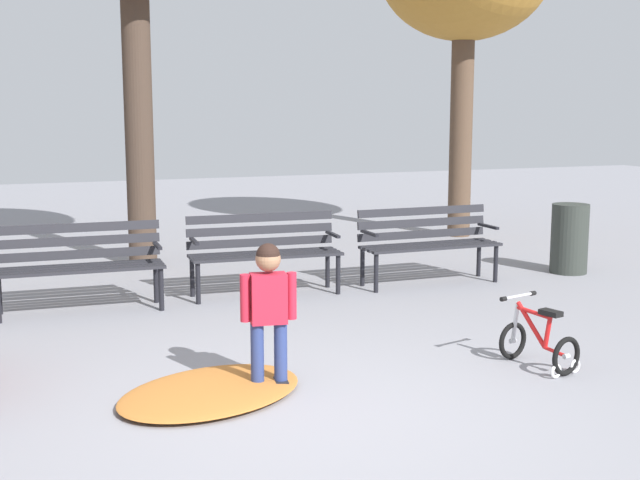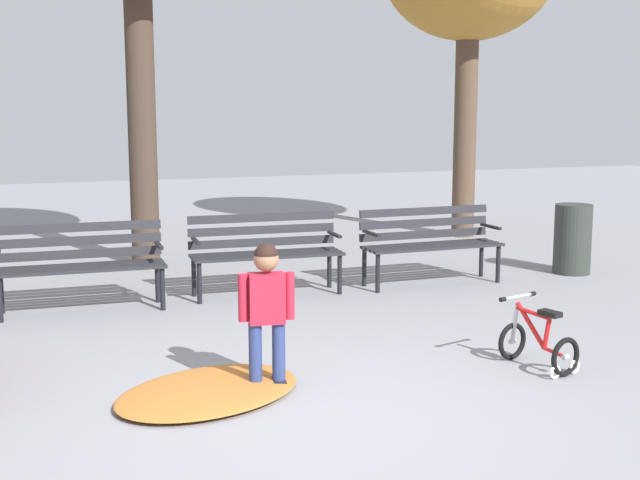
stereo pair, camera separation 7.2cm
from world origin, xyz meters
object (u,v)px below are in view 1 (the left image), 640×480
park_bench_far_right (427,238)px  park_bench_left (79,260)px  trash_bin (569,239)px  park_bench_right (264,247)px  kids_bicycle (539,342)px  child_standing (269,304)px

park_bench_far_right → park_bench_left: bearing=179.3°
park_bench_far_right → trash_bin: park_bench_far_right is taller
park_bench_right → trash_bin: (3.77, -0.21, -0.09)m
park_bench_right → park_bench_far_right: (1.89, -0.11, 0.00)m
park_bench_far_right → kids_bicycle: 3.19m
child_standing → park_bench_far_right: bearing=45.6°
park_bench_right → park_bench_far_right: size_ratio=1.01×
park_bench_left → child_standing: size_ratio=1.54×
park_bench_left → trash_bin: (5.67, -0.14, -0.09)m
park_bench_right → kids_bicycle: bearing=-69.4°
park_bench_right → child_standing: 3.07m
park_bench_left → park_bench_right: (1.90, 0.07, 0.00)m
trash_bin → kids_bicycle: bearing=-130.4°
child_standing → kids_bicycle: 2.15m
park_bench_right → park_bench_far_right: bearing=-3.5°
park_bench_far_right → child_standing: (-2.77, -2.83, 0.11)m
park_bench_left → park_bench_far_right: same height
kids_bicycle → park_bench_far_right: bearing=77.5°
park_bench_left → park_bench_right: same height
park_bench_left → park_bench_far_right: 3.80m
park_bench_right → kids_bicycle: park_bench_right is taller
kids_bicycle → park_bench_left: bearing=134.7°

